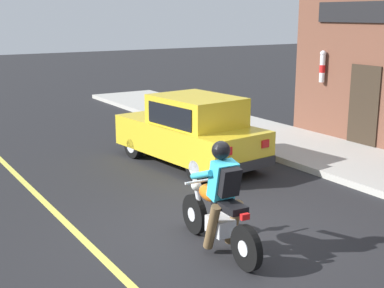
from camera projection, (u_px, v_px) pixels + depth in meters
name	position (u px, v px, depth m)	size (l,w,h in m)	color
ground_plane	(217.00, 235.00, 8.19)	(80.00, 80.00, 0.00)	black
sidewalk_curb	(310.00, 149.00, 13.13)	(2.60, 22.00, 0.14)	#ADAAA3
lane_stripe	(42.00, 200.00, 9.74)	(0.12, 19.80, 0.01)	#D1C64C
motorcycle_with_rider	(220.00, 206.00, 7.52)	(0.57, 2.02, 1.62)	black
car_hatchback	(191.00, 131.00, 11.91)	(2.03, 3.93, 1.57)	black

